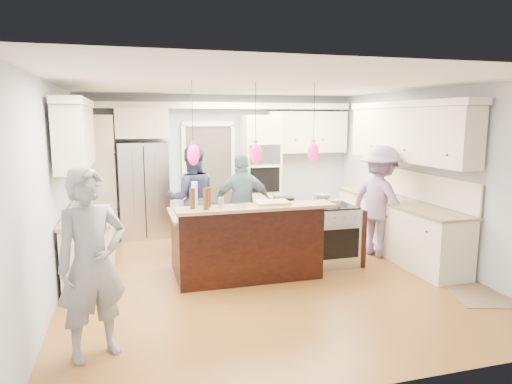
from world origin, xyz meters
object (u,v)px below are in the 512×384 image
island_range (332,235)px  person_far_left (192,199)px  refrigerator (144,190)px  person_bar_end (92,264)px  kitchen_island (245,241)px

island_range → person_far_left: (-1.96, 1.35, 0.43)m
island_range → refrigerator: bearing=137.4°
person_bar_end → refrigerator: bearing=57.8°
refrigerator → person_far_left: refrigerator is taller
island_range → person_far_left: person_far_left is taller
kitchen_island → refrigerator: bearing=116.9°
person_far_left → refrigerator: bearing=-54.1°
kitchen_island → person_bar_end: bearing=-136.2°
kitchen_island → person_far_left: 1.58m
person_bar_end → island_range: bearing=6.2°
kitchen_island → person_bar_end: 2.74m
refrigerator → person_bar_end: person_bar_end is taller
refrigerator → island_range: refrigerator is taller
kitchen_island → person_bar_end: (-1.95, -1.87, 0.42)m
refrigerator → island_range: (2.71, -2.49, -0.44)m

